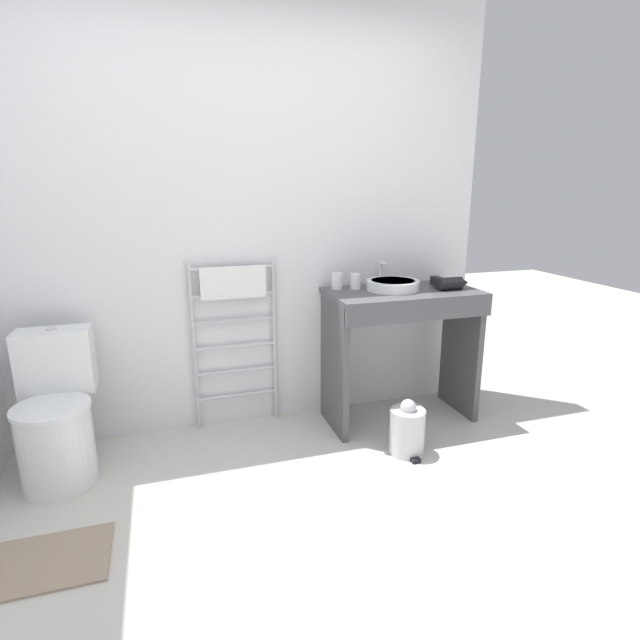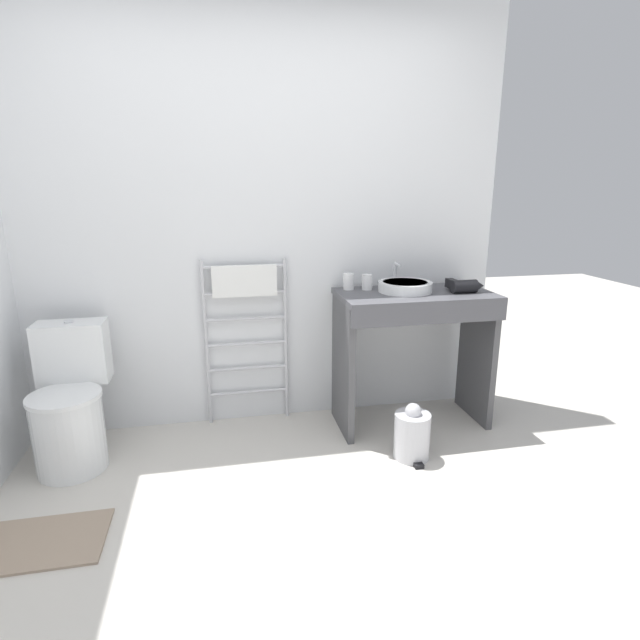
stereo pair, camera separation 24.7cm
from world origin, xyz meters
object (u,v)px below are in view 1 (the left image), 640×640
object	(u,v)px
cup_near_wall	(337,281)
trash_bin	(407,430)
towel_radiator	(234,310)
hair_dryer	(450,283)
sink_basin	(393,285)
cup_near_edge	(355,281)
toilet	(56,419)

from	to	relation	value
cup_near_wall	trash_bin	world-z (taller)	cup_near_wall
towel_radiator	hair_dryer	size ratio (longest dim) A/B	5.08
sink_basin	cup_near_edge	size ratio (longest dim) A/B	3.43
towel_radiator	sink_basin	bearing A→B (deg)	-11.37
sink_basin	trash_bin	world-z (taller)	sink_basin
toilet	trash_bin	distance (m)	1.89
towel_radiator	hair_dryer	xyz separation A→B (m)	(1.31, -0.29, 0.14)
cup_near_edge	hair_dryer	xyz separation A→B (m)	(0.56, -0.20, -0.01)
cup_near_wall	hair_dryer	world-z (taller)	cup_near_wall
towel_radiator	sink_basin	world-z (taller)	towel_radiator
sink_basin	hair_dryer	distance (m)	0.36
toilet	trash_bin	xyz separation A→B (m)	(1.85, -0.33, -0.19)
trash_bin	cup_near_wall	bearing A→B (deg)	111.01
toilet	cup_near_edge	world-z (taller)	cup_near_edge
sink_basin	trash_bin	distance (m)	0.89
sink_basin	cup_near_edge	distance (m)	0.23
cup_near_edge	sink_basin	bearing A→B (deg)	-25.34
towel_radiator	cup_near_edge	bearing A→B (deg)	-7.10
towel_radiator	trash_bin	world-z (taller)	towel_radiator
hair_dryer	trash_bin	world-z (taller)	hair_dryer
trash_bin	hair_dryer	bearing A→B (deg)	39.22
towel_radiator	cup_near_edge	size ratio (longest dim) A/B	10.98
toilet	towel_radiator	size ratio (longest dim) A/B	0.73
sink_basin	cup_near_edge	world-z (taller)	cup_near_edge
towel_radiator	cup_near_edge	xyz separation A→B (m)	(0.75, -0.09, 0.15)
toilet	cup_near_wall	size ratio (longest dim) A/B	7.49
cup_near_edge	hair_dryer	bearing A→B (deg)	-19.44
toilet	hair_dryer	distance (m)	2.36
cup_near_edge	towel_radiator	bearing A→B (deg)	172.90
toilet	towel_radiator	world-z (taller)	towel_radiator
sink_basin	trash_bin	size ratio (longest dim) A/B	1.01
sink_basin	cup_near_wall	size ratio (longest dim) A/B	3.22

